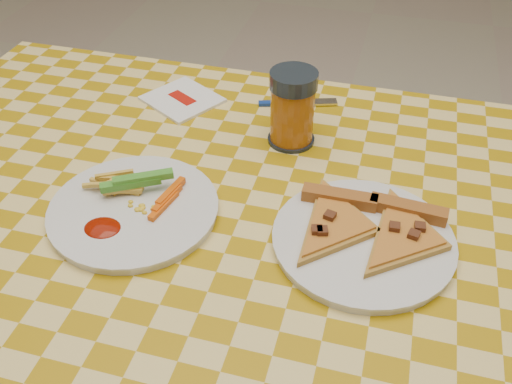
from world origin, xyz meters
TOP-DOWN VIEW (x-y plane):
  - table at (0.00, 0.00)m, footprint 1.28×0.88m
  - plate_left at (-0.15, -0.03)m, footprint 0.29×0.29m
  - plate_right at (0.18, -0.00)m, footprint 0.32×0.32m
  - fries_veggies at (-0.16, -0.01)m, footprint 0.16×0.15m
  - pizza_slices at (0.18, 0.01)m, footprint 0.24×0.22m
  - drink_glass at (0.03, 0.22)m, footprint 0.08×0.08m
  - napkin at (-0.20, 0.29)m, footprint 0.17×0.16m
  - fork at (0.02, 0.34)m, footprint 0.15×0.06m

SIDE VIEW (x-z plane):
  - table at x=0.00m, z-range 0.30..1.06m
  - napkin at x=-0.20m, z-range 0.76..0.76m
  - fork at x=0.02m, z-range 0.76..0.76m
  - plate_left at x=-0.15m, z-range 0.76..0.77m
  - plate_right at x=0.18m, z-range 0.76..0.77m
  - pizza_slices at x=0.18m, z-range 0.76..0.79m
  - fries_veggies at x=-0.16m, z-range 0.76..0.80m
  - drink_glass at x=0.03m, z-range 0.75..0.89m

